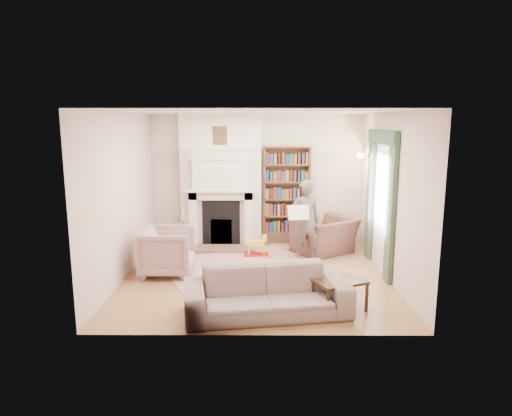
{
  "coord_description": "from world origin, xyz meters",
  "views": [
    {
      "loc": [
        0.04,
        -7.58,
        2.67
      ],
      "look_at": [
        0.0,
        0.25,
        1.15
      ],
      "focal_mm": 32.0,
      "sensor_mm": 36.0,
      "label": 1
    }
  ],
  "objects_px": {
    "bookcase": "(287,190)",
    "sofa": "(267,292)",
    "armchair_left": "(167,251)",
    "man_reading": "(305,221)",
    "coffee_table": "(340,295)",
    "armchair_reading": "(324,235)",
    "rocking_horse": "(256,246)",
    "paraffin_heater": "(179,233)"
  },
  "relations": [
    {
      "from": "armchair_left",
      "to": "paraffin_heater",
      "type": "distance_m",
      "value": 1.83
    },
    {
      "from": "bookcase",
      "to": "sofa",
      "type": "relative_size",
      "value": 0.82
    },
    {
      "from": "sofa",
      "to": "man_reading",
      "type": "distance_m",
      "value": 2.57
    },
    {
      "from": "coffee_table",
      "to": "rocking_horse",
      "type": "relative_size",
      "value": 1.43
    },
    {
      "from": "bookcase",
      "to": "man_reading",
      "type": "bearing_deg",
      "value": -78.14
    },
    {
      "from": "armchair_reading",
      "to": "man_reading",
      "type": "bearing_deg",
      "value": 20.43
    },
    {
      "from": "armchair_reading",
      "to": "bookcase",
      "type": "bearing_deg",
      "value": -77.59
    },
    {
      "from": "armchair_reading",
      "to": "sofa",
      "type": "relative_size",
      "value": 0.49
    },
    {
      "from": "armchair_reading",
      "to": "sofa",
      "type": "bearing_deg",
      "value": 35.31
    },
    {
      "from": "armchair_reading",
      "to": "coffee_table",
      "type": "distance_m",
      "value": 2.88
    },
    {
      "from": "bookcase",
      "to": "armchair_reading",
      "type": "bearing_deg",
      "value": -44.89
    },
    {
      "from": "bookcase",
      "to": "sofa",
      "type": "bearing_deg",
      "value": -97.45
    },
    {
      "from": "bookcase",
      "to": "armchair_left",
      "type": "distance_m",
      "value": 3.1
    },
    {
      "from": "coffee_table",
      "to": "paraffin_heater",
      "type": "height_order",
      "value": "paraffin_heater"
    },
    {
      "from": "bookcase",
      "to": "coffee_table",
      "type": "relative_size",
      "value": 2.64
    },
    {
      "from": "man_reading",
      "to": "paraffin_heater",
      "type": "height_order",
      "value": "man_reading"
    },
    {
      "from": "coffee_table",
      "to": "sofa",
      "type": "bearing_deg",
      "value": 163.86
    },
    {
      "from": "paraffin_heater",
      "to": "coffee_table",
      "type": "bearing_deg",
      "value": -49.8
    },
    {
      "from": "sofa",
      "to": "paraffin_heater",
      "type": "distance_m",
      "value": 3.96
    },
    {
      "from": "man_reading",
      "to": "sofa",
      "type": "bearing_deg",
      "value": 63.17
    },
    {
      "from": "bookcase",
      "to": "rocking_horse",
      "type": "distance_m",
      "value": 1.51
    },
    {
      "from": "armchair_reading",
      "to": "paraffin_heater",
      "type": "xyz_separation_m",
      "value": [
        -3.04,
        0.51,
        -0.09
      ]
    },
    {
      "from": "coffee_table",
      "to": "paraffin_heater",
      "type": "relative_size",
      "value": 1.27
    },
    {
      "from": "armchair_reading",
      "to": "rocking_horse",
      "type": "distance_m",
      "value": 1.41
    },
    {
      "from": "coffee_table",
      "to": "rocking_horse",
      "type": "xyz_separation_m",
      "value": [
        -1.2,
        2.62,
        -0.01
      ]
    },
    {
      "from": "rocking_horse",
      "to": "coffee_table",
      "type": "bearing_deg",
      "value": -68.45
    },
    {
      "from": "armchair_reading",
      "to": "coffee_table",
      "type": "bearing_deg",
      "value": 53.65
    },
    {
      "from": "armchair_left",
      "to": "coffee_table",
      "type": "height_order",
      "value": "armchair_left"
    },
    {
      "from": "armchair_left",
      "to": "sofa",
      "type": "xyz_separation_m",
      "value": [
        1.71,
        -1.7,
        -0.08
      ]
    },
    {
      "from": "rocking_horse",
      "to": "armchair_reading",
      "type": "bearing_deg",
      "value": 7.23
    },
    {
      "from": "armchair_left",
      "to": "coffee_table",
      "type": "xyz_separation_m",
      "value": [
        2.74,
        -1.55,
        -0.19
      ]
    },
    {
      "from": "man_reading",
      "to": "paraffin_heater",
      "type": "xyz_separation_m",
      "value": [
        -2.59,
        1.11,
        -0.52
      ]
    },
    {
      "from": "armchair_left",
      "to": "bookcase",
      "type": "bearing_deg",
      "value": -48.08
    },
    {
      "from": "coffee_table",
      "to": "rocking_horse",
      "type": "bearing_deg",
      "value": 90.42
    },
    {
      "from": "armchair_reading",
      "to": "sofa",
      "type": "height_order",
      "value": "armchair_reading"
    },
    {
      "from": "bookcase",
      "to": "sofa",
      "type": "distance_m",
      "value": 3.86
    },
    {
      "from": "bookcase",
      "to": "armchair_left",
      "type": "bearing_deg",
      "value": -137.1
    },
    {
      "from": "coffee_table",
      "to": "bookcase",
      "type": "bearing_deg",
      "value": 74.5
    },
    {
      "from": "rocking_horse",
      "to": "man_reading",
      "type": "bearing_deg",
      "value": -23.69
    },
    {
      "from": "armchair_left",
      "to": "man_reading",
      "type": "distance_m",
      "value": 2.61
    },
    {
      "from": "armchair_left",
      "to": "sofa",
      "type": "bearing_deg",
      "value": -135.78
    },
    {
      "from": "sofa",
      "to": "rocking_horse",
      "type": "xyz_separation_m",
      "value": [
        -0.16,
        2.77,
        -0.12
      ]
    }
  ]
}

